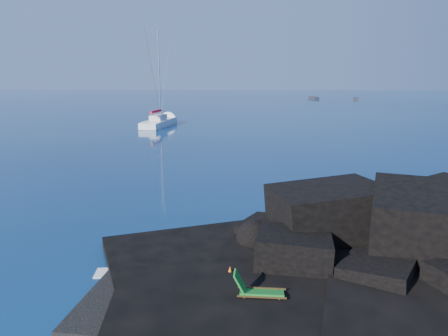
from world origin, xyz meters
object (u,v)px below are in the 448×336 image
object	(u,v)px
marker_cone	(230,272)
distant_boat_b	(356,100)
sailboat	(160,126)
distant_boat_a	(314,99)
deck_chair	(262,286)
sunbather	(162,281)

from	to	relation	value
marker_cone	distant_boat_b	distance (m)	127.94
sailboat	distant_boat_a	world-z (taller)	sailboat
distant_boat_a	marker_cone	bearing A→B (deg)	-115.54
marker_cone	deck_chair	bearing A→B (deg)	-57.19
marker_cone	sunbather	bearing A→B (deg)	-164.98
marker_cone	sailboat	bearing A→B (deg)	103.30
deck_chair	distant_boat_a	world-z (taller)	deck_chair
distant_boat_a	sailboat	bearing A→B (deg)	-130.92
sailboat	distant_boat_a	size ratio (longest dim) A/B	2.91
marker_cone	distant_boat_a	xyz separation A→B (m)	(23.73, 126.27, -0.60)
distant_boat_a	distant_boat_b	xyz separation A→B (m)	(12.38, -3.53, 0.00)
sailboat	sunbather	world-z (taller)	sailboat
sailboat	distant_boat_a	distance (m)	82.28
sailboat	marker_cone	size ratio (longest dim) A/B	29.70
deck_chair	distant_boat_b	world-z (taller)	deck_chair
sailboat	sunbather	xyz separation A→B (m)	(9.84, -53.02, 0.52)
sailboat	deck_chair	world-z (taller)	sailboat
sunbather	distant_boat_a	world-z (taller)	sunbather
marker_cone	distant_boat_b	world-z (taller)	marker_cone
distant_boat_b	sailboat	bearing A→B (deg)	-110.87
distant_boat_b	distant_boat_a	bearing A→B (deg)	177.76
deck_chair	marker_cone	world-z (taller)	deck_chair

